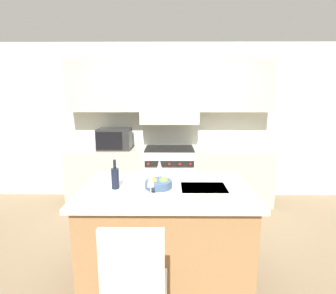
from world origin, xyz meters
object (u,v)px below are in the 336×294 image
object	(u,v)px
wine_bottle	(115,178)
fruit_bowl	(159,184)
wine_glass_far	(160,166)
microwave	(115,139)
island_chair	(135,286)
wine_glass_near	(151,180)
range_stove	(169,175)

from	to	relation	value
wine_bottle	fruit_bowl	xyz separation A→B (m)	(0.42, 0.02, -0.07)
wine_glass_far	microwave	bearing A→B (deg)	116.77
island_chair	wine_bottle	world-z (taller)	wine_bottle
fruit_bowl	island_chair	bearing A→B (deg)	-97.65
island_chair	wine_glass_near	size ratio (longest dim) A/B	4.79
fruit_bowl	wine_glass_far	bearing A→B (deg)	90.84
microwave	fruit_bowl	world-z (taller)	microwave
range_stove	wine_bottle	world-z (taller)	wine_bottle
microwave	island_chair	world-z (taller)	microwave
wine_bottle	range_stove	bearing A→B (deg)	74.69
wine_glass_near	fruit_bowl	distance (m)	0.25
wine_glass_near	wine_glass_far	world-z (taller)	same
wine_glass_near	fruit_bowl	size ratio (longest dim) A/B	0.83
wine_glass_near	fruit_bowl	bearing A→B (deg)	74.01
island_chair	range_stove	bearing A→B (deg)	85.45
range_stove	fruit_bowl	xyz separation A→B (m)	(-0.10, -1.87, 0.50)
fruit_bowl	range_stove	bearing A→B (deg)	86.99
range_stove	microwave	world-z (taller)	microwave
microwave	wine_glass_far	world-z (taller)	microwave
microwave	wine_glass_near	size ratio (longest dim) A/B	2.50
wine_glass_far	wine_bottle	bearing A→B (deg)	-144.99
wine_glass_far	fruit_bowl	distance (m)	0.29
range_stove	wine_glass_near	bearing A→B (deg)	-94.43
range_stove	wine_glass_near	size ratio (longest dim) A/B	4.36
wine_bottle	fruit_bowl	bearing A→B (deg)	3.06
microwave	wine_glass_far	distance (m)	1.82
wine_glass_far	fruit_bowl	bearing A→B (deg)	-89.16
island_chair	wine_glass_near	world-z (taller)	wine_glass_near
range_stove	fruit_bowl	size ratio (longest dim) A/B	3.61
range_stove	island_chair	size ratio (longest dim) A/B	0.91
island_chair	wine_glass_far	distance (m)	1.29
wine_bottle	wine_glass_far	distance (m)	0.51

